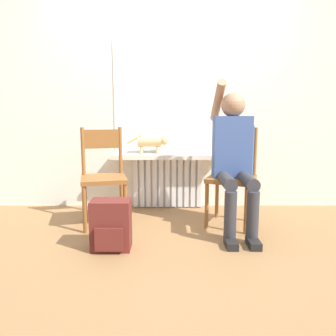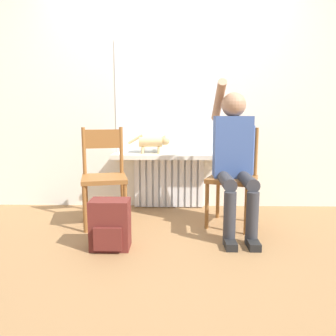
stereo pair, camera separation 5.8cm
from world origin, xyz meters
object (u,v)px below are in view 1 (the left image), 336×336
(chair_left, at_px, (104,175))
(backpack, at_px, (112,225))
(cat, at_px, (154,142))
(chair_right, at_px, (233,175))
(person, at_px, (234,153))

(chair_left, distance_m, backpack, 0.69)
(chair_left, xyz_separation_m, backpack, (0.17, -0.60, -0.28))
(chair_left, xyz_separation_m, cat, (0.45, 0.50, 0.27))
(chair_left, distance_m, cat, 0.73)
(chair_left, height_order, backpack, chair_left)
(chair_right, relative_size, person, 0.68)
(person, bearing_deg, chair_left, 174.24)
(chair_right, height_order, backpack, chair_right)
(person, bearing_deg, cat, 140.41)
(chair_right, height_order, cat, chair_right)
(chair_left, relative_size, backpack, 2.35)
(backpack, bearing_deg, cat, 75.85)
(cat, bearing_deg, chair_right, -33.21)
(chair_right, relative_size, cat, 2.00)
(cat, bearing_deg, backpack, -104.15)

